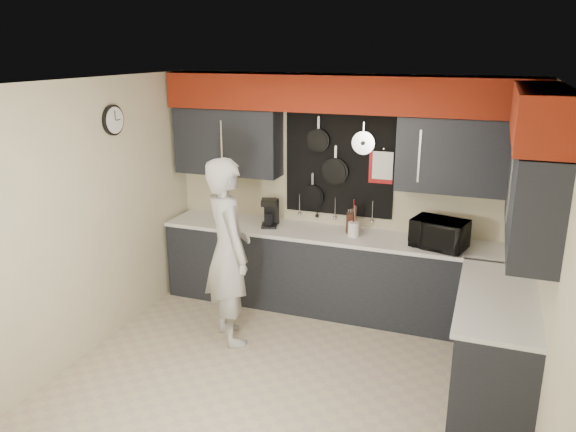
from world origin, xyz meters
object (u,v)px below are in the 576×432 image
at_px(knife_block, 351,223).
at_px(coffee_maker, 270,212).
at_px(utensil_crock, 353,229).
at_px(person, 228,252).
at_px(microwave, 439,234).

height_order(knife_block, coffee_maker, coffee_maker).
bearing_deg(knife_block, utensil_crock, -80.26).
distance_m(utensil_crock, person, 1.40).
bearing_deg(microwave, person, -140.27).
distance_m(knife_block, utensil_crock, 0.11).
bearing_deg(microwave, coffee_maker, -167.67).
relative_size(coffee_maker, person, 0.17).
height_order(utensil_crock, person, person).
bearing_deg(coffee_maker, knife_block, -14.15).
bearing_deg(person, knife_block, -87.01).
xyz_separation_m(knife_block, utensil_crock, (0.05, -0.10, -0.03)).
xyz_separation_m(knife_block, person, (-0.97, -1.04, -0.09)).
distance_m(microwave, knife_block, 0.96).
bearing_deg(utensil_crock, person, -137.20).
xyz_separation_m(coffee_maker, person, (-0.05, -0.97, -0.14)).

